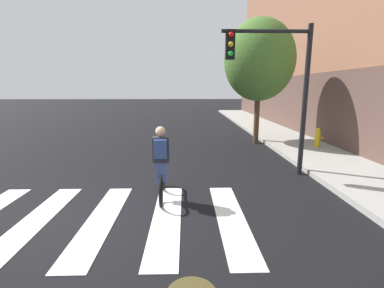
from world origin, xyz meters
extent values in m
plane|color=black|center=(0.00, 0.00, 0.00)|extent=(120.00, 120.00, 0.00)
cube|color=silver|center=(-0.99, 0.00, 0.01)|extent=(0.55, 3.28, 0.01)
cube|color=silver|center=(0.27, 0.00, 0.01)|extent=(0.55, 3.28, 0.01)
cube|color=silver|center=(1.53, 0.00, 0.01)|extent=(0.55, 3.28, 0.01)
cube|color=silver|center=(2.78, 0.00, 0.01)|extent=(0.55, 3.28, 0.01)
torus|color=black|center=(1.37, 0.58, 0.33)|extent=(0.09, 0.66, 0.66)
torus|color=black|center=(1.33, 1.63, 0.33)|extent=(0.09, 0.66, 0.66)
cylinder|color=black|center=(1.35, 1.11, 0.61)|extent=(0.08, 0.89, 0.05)
cylinder|color=black|center=(1.36, 0.95, 0.68)|extent=(0.04, 0.04, 0.45)
cube|color=#384772|center=(1.36, 0.95, 0.73)|extent=(0.29, 0.21, 0.56)
cube|color=#26262D|center=(1.36, 0.95, 1.18)|extent=(0.37, 0.25, 0.56)
sphere|color=tan|center=(1.36, 0.95, 1.58)|extent=(0.22, 0.22, 0.22)
cube|color=navy|center=(1.36, 0.77, 1.23)|extent=(0.29, 0.17, 0.40)
cylinder|color=black|center=(5.27, 2.78, 2.10)|extent=(0.14, 0.14, 4.20)
cylinder|color=black|center=(4.07, 2.78, 4.00)|extent=(2.40, 0.10, 0.10)
cube|color=black|center=(3.11, 2.78, 3.65)|extent=(0.24, 0.20, 0.76)
sphere|color=red|center=(3.11, 2.67, 3.89)|extent=(0.14, 0.14, 0.14)
sphere|color=gold|center=(3.11, 2.67, 3.65)|extent=(0.14, 0.14, 0.14)
sphere|color=green|center=(3.11, 2.67, 3.41)|extent=(0.14, 0.14, 0.14)
cylinder|color=gold|center=(7.28, 5.92, 0.47)|extent=(0.22, 0.22, 0.65)
sphere|color=gold|center=(7.28, 5.92, 0.84)|extent=(0.18, 0.18, 0.18)
cylinder|color=gold|center=(7.44, 5.92, 0.51)|extent=(0.12, 0.09, 0.09)
cylinder|color=#4C3823|center=(5.15, 7.47, 1.24)|extent=(0.24, 0.24, 2.47)
ellipsoid|color=#47722D|center=(5.15, 7.47, 3.70)|extent=(3.08, 3.08, 3.54)
camera|label=1|loc=(1.91, -4.96, 2.50)|focal=25.67mm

